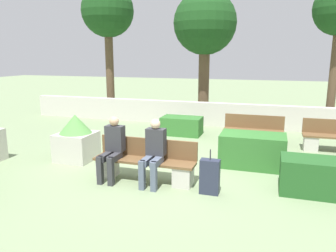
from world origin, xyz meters
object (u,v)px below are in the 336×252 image
Objects in this scene: tree_center_left at (205,25)px; bench_left_side at (253,134)px; bench_right_side at (334,140)px; person_seated_man at (112,146)px; bench_front at (145,164)px; suitcase at (210,177)px; person_seated_woman at (154,149)px; tree_leftmost at (108,13)px; planter_corner_right at (76,138)px.

bench_left_side is at bearing -58.35° from tree_center_left.
person_seated_man is at bearing -149.68° from bench_right_side.
bench_right_side is (4.10, 3.49, -0.02)m from bench_front.
tree_center_left is (0.38, 7.32, 3.00)m from person_seated_man.
bench_front is 2.48× the size of suitcase.
bench_front is at bearing 12.53° from person_seated_man.
tree_leftmost is at bearing 123.11° from person_seated_woman.
suitcase reaches higher than bench_left_side.
tree_center_left is at bearing 122.67° from bench_left_side.
tree_leftmost is (-8.57, 3.62, 4.01)m from bench_right_side.
suitcase is (1.16, -0.12, -0.39)m from person_seated_woman.
bench_front is 1.62× the size of person_seated_man.
suitcase is (-2.68, -3.75, 0.01)m from bench_right_side.
bench_right_side is 1.23× the size of person_seated_man.
bench_front is at bearing -87.82° from tree_center_left.
bench_right_side is 0.29× the size of tree_leftmost.
bench_left_side is at bearing -29.00° from tree_leftmost.
tree_leftmost is at bearing 150.02° from bench_right_side.
suitcase is (2.07, -0.12, -0.39)m from person_seated_man.
person_seated_man is at bearing -31.60° from planter_corner_right.
bench_right_side is at bearing 40.39° from bench_front.
person_seated_man is 2.11m from suitcase.
bench_front is 1.26× the size of bench_left_side.
bench_left_side and bench_right_side have the same top height.
suitcase is (-0.55, -3.81, 0.01)m from bench_left_side.
tree_leftmost reaches higher than person_seated_woman.
person_seated_woman is (0.91, -0.00, -0.00)m from person_seated_man.
tree_leftmost reaches higher than suitcase.
planter_corner_right is 0.23× the size of tree_center_left.
bench_left_side is at bearing 171.50° from bench_right_side.
suitcase is 0.16× the size of tree_leftmost.
tree_center_left is (-0.53, 7.32, 3.01)m from person_seated_woman.
tree_center_left is (-4.37, 3.69, 3.41)m from bench_right_side.
suitcase is at bearing -10.75° from bench_front.
bench_left_side is at bearing 65.13° from person_seated_woman.
bench_left_side is 1.97× the size of suitcase.
bench_front is at bearing -118.03° from bench_left_side.
tree_leftmost is (-2.35, 6.35, 3.78)m from planter_corner_right.
bench_front is 1.87× the size of planter_corner_right.
tree_leftmost reaches higher than person_seated_man.
person_seated_woman is 2.55m from planter_corner_right.
bench_front is 5.38m from bench_right_side.
planter_corner_right is at bearing 159.21° from person_seated_woman.
person_seated_man is (-2.62, -3.69, 0.40)m from bench_left_side.
person_seated_man is at bearing -124.39° from bench_left_side.
tree_center_left reaches higher than person_seated_woman.
planter_corner_right is (-2.12, 0.76, 0.21)m from bench_front.
bench_right_side is 10.13m from tree_leftmost.
tree_leftmost reaches higher than tree_center_left.
tree_center_left is (-0.27, 7.17, 3.39)m from bench_front.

